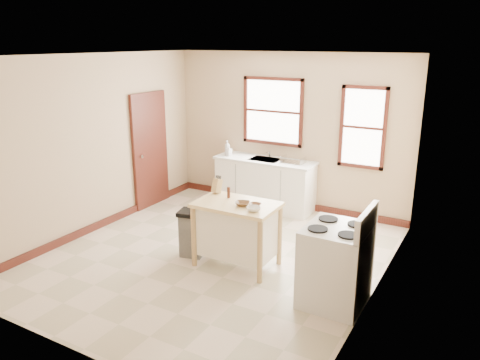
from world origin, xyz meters
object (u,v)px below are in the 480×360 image
object	(u,v)px
bowl_c	(253,209)
dish_rack	(293,160)
knife_block	(217,186)
bowl_b	(255,205)
soap_bottle_b	(229,150)
pepper_grinder	(229,192)
bowl_a	(243,204)
soap_bottle_a	(227,147)
gas_stove	(336,255)
trash_bin	(192,233)
kitchen_island	(237,234)

from	to	relation	value
bowl_c	dish_rack	bearing A→B (deg)	101.75
knife_block	bowl_b	world-z (taller)	knife_block
soap_bottle_b	bowl_b	bearing A→B (deg)	-34.85
soap_bottle_b	pepper_grinder	xyz separation A→B (m)	(1.22, -2.04, -0.04)
bowl_b	bowl_c	xyz separation A→B (m)	(0.06, -0.16, 0.01)
soap_bottle_b	knife_block	distance (m)	2.17
bowl_a	bowl_c	bearing A→B (deg)	-27.95
knife_block	bowl_b	bearing A→B (deg)	-2.49
soap_bottle_a	pepper_grinder	distance (m)	2.49
gas_stove	dish_rack	bearing A→B (deg)	122.97
trash_bin	knife_block	bearing A→B (deg)	35.86
soap_bottle_a	kitchen_island	bearing A→B (deg)	-61.84
soap_bottle_a	knife_block	world-z (taller)	soap_bottle_a
soap_bottle_a	bowl_c	size ratio (longest dim) A/B	1.46
bowl_c	gas_stove	distance (m)	1.19
dish_rack	trash_bin	distance (m)	2.47
soap_bottle_a	pepper_grinder	world-z (taller)	soap_bottle_a
soap_bottle_a	bowl_c	distance (m)	3.05
dish_rack	gas_stove	world-z (taller)	gas_stove
bowl_c	kitchen_island	bearing A→B (deg)	154.57
knife_block	pepper_grinder	bearing A→B (deg)	-6.02
trash_bin	soap_bottle_b	bearing A→B (deg)	94.13
pepper_grinder	gas_stove	world-z (taller)	gas_stove
soap_bottle_b	soap_bottle_a	bearing A→B (deg)	150.97
bowl_b	trash_bin	size ratio (longest dim) A/B	0.23
soap_bottle_a	kitchen_island	world-z (taller)	soap_bottle_a
kitchen_island	bowl_a	xyz separation A→B (m)	(0.11, -0.04, 0.47)
soap_bottle_a	soap_bottle_b	bearing A→B (deg)	-51.64
pepper_grinder	bowl_a	distance (m)	0.37
dish_rack	gas_stove	size ratio (longest dim) A/B	0.32
dish_rack	knife_block	distance (m)	2.06
trash_bin	bowl_a	bearing A→B (deg)	-12.35
soap_bottle_b	bowl_a	bearing A→B (deg)	-38.17
bowl_b	trash_bin	xyz separation A→B (m)	(-0.98, -0.06, -0.58)
soap_bottle_a	bowl_b	bearing A→B (deg)	-57.23
soap_bottle_a	dish_rack	world-z (taller)	soap_bottle_a
kitchen_island	pepper_grinder	world-z (taller)	pepper_grinder
dish_rack	kitchen_island	size ratio (longest dim) A/B	0.36
gas_stove	bowl_b	bearing A→B (deg)	167.41
soap_bottle_b	kitchen_island	world-z (taller)	soap_bottle_b
bowl_c	gas_stove	size ratio (longest dim) A/B	0.15
kitchen_island	bowl_c	bearing A→B (deg)	-26.35
soap_bottle_a	kitchen_island	size ratio (longest dim) A/B	0.24
bowl_c	soap_bottle_b	bearing A→B (deg)	127.00
soap_bottle_a	gas_stove	world-z (taller)	gas_stove
soap_bottle_a	pepper_grinder	size ratio (longest dim) A/B	1.75
kitchen_island	bowl_b	distance (m)	0.55
kitchen_island	knife_block	bearing A→B (deg)	152.00
bowl_b	trash_bin	distance (m)	1.14
soap_bottle_b	knife_block	size ratio (longest dim) A/B	1.01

